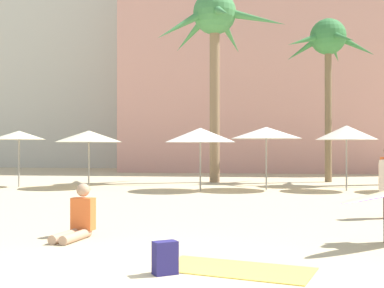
# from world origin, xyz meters

# --- Properties ---
(hotel_pink) EXTENTS (21.89, 8.59, 14.90)m
(hotel_pink) POSITION_xyz_m (3.42, 30.47, 7.45)
(hotel_pink) COLOR #DB9989
(hotel_pink) RESTS_ON ground
(hotel_tower_gray) EXTENTS (19.68, 11.58, 29.09)m
(hotel_tower_gray) POSITION_xyz_m (-10.86, 38.86, 14.54)
(hotel_tower_gray) COLOR beige
(hotel_tower_gray) RESTS_ON ground
(palm_tree_far_left) EXTENTS (4.28, 4.40, 7.59)m
(palm_tree_far_left) POSITION_xyz_m (4.64, 18.71, 6.34)
(palm_tree_far_left) COLOR brown
(palm_tree_far_left) RESTS_ON ground
(palm_tree_left) EXTENTS (5.85, 6.15, 8.81)m
(palm_tree_left) POSITION_xyz_m (-0.57, 17.83, 7.16)
(palm_tree_left) COLOR #896B4C
(palm_tree_left) RESTS_ON ground
(cafe_umbrella_1) EXTENTS (2.10, 2.10, 2.28)m
(cafe_umbrella_1) POSITION_xyz_m (-8.23, 14.05, 2.10)
(cafe_umbrella_1) COLOR gray
(cafe_umbrella_1) RESTS_ON ground
(cafe_umbrella_2) EXTENTS (2.65, 2.65, 2.33)m
(cafe_umbrella_2) POSITION_xyz_m (-0.74, 13.25, 2.06)
(cafe_umbrella_2) COLOR gray
(cafe_umbrella_2) RESTS_ON ground
(cafe_umbrella_3) EXTENTS (2.26, 2.26, 2.42)m
(cafe_umbrella_3) POSITION_xyz_m (4.64, 13.84, 2.15)
(cafe_umbrella_3) COLOR gray
(cafe_umbrella_3) RESTS_ON ground
(cafe_umbrella_5) EXTENTS (2.67, 2.67, 2.28)m
(cafe_umbrella_5) POSITION_xyz_m (-5.30, 14.05, 2.05)
(cafe_umbrella_5) COLOR gray
(cafe_umbrella_5) RESTS_ON ground
(cafe_umbrella_7) EXTENTS (2.67, 2.67, 2.38)m
(cafe_umbrella_7) POSITION_xyz_m (1.70, 13.85, 2.16)
(cafe_umbrella_7) COLOR gray
(cafe_umbrella_7) RESTS_ON ground
(beach_towel) EXTENTS (2.16, 1.46, 0.01)m
(beach_towel) POSITION_xyz_m (1.09, 1.07, 0.01)
(beach_towel) COLOR #F4CC4C
(beach_towel) RESTS_ON ground
(backpack) EXTENTS (0.35, 0.34, 0.42)m
(backpack) POSITION_xyz_m (0.20, 0.71, 0.20)
(backpack) COLOR navy
(backpack) RESTS_ON ground
(person_far_right) EXTENTS (0.53, 1.03, 0.96)m
(person_far_right) POSITION_xyz_m (-1.78, 3.05, 0.33)
(person_far_right) COLOR tan
(person_far_right) RESTS_ON ground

